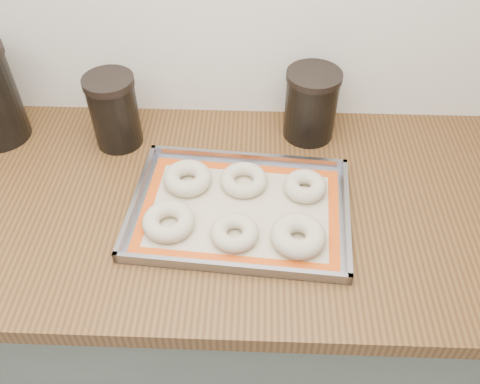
{
  "coord_description": "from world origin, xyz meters",
  "views": [
    {
      "loc": [
        0.24,
        0.9,
        1.7
      ],
      "look_at": [
        0.21,
        1.64,
        0.96
      ],
      "focal_mm": 38.0,
      "sensor_mm": 36.0,
      "label": 1
    }
  ],
  "objects_px": {
    "bagel_back_left": "(188,178)",
    "canister_mid": "(114,111)",
    "baking_tray": "(240,209)",
    "bagel_front_right": "(298,236)",
    "bagel_front_left": "(169,222)",
    "bagel_back_right": "(305,186)",
    "bagel_back_mid": "(244,180)",
    "canister_right": "(311,104)",
    "bagel_front_mid": "(235,233)"
  },
  "relations": [
    {
      "from": "baking_tray",
      "to": "bagel_front_left",
      "type": "distance_m",
      "value": 0.15
    },
    {
      "from": "bagel_back_right",
      "to": "canister_right",
      "type": "relative_size",
      "value": 0.54
    },
    {
      "from": "bagel_front_mid",
      "to": "bagel_back_left",
      "type": "height_order",
      "value": "bagel_back_left"
    },
    {
      "from": "bagel_front_mid",
      "to": "baking_tray",
      "type": "bearing_deg",
      "value": 84.03
    },
    {
      "from": "baking_tray",
      "to": "bagel_back_left",
      "type": "relative_size",
      "value": 4.51
    },
    {
      "from": "canister_mid",
      "to": "canister_right",
      "type": "distance_m",
      "value": 0.47
    },
    {
      "from": "baking_tray",
      "to": "bagel_back_mid",
      "type": "xyz_separation_m",
      "value": [
        0.01,
        0.08,
        0.01
      ]
    },
    {
      "from": "bagel_back_left",
      "to": "canister_right",
      "type": "bearing_deg",
      "value": 35.3
    },
    {
      "from": "bagel_back_mid",
      "to": "canister_right",
      "type": "bearing_deg",
      "value": 51.8
    },
    {
      "from": "bagel_front_mid",
      "to": "bagel_front_right",
      "type": "xyz_separation_m",
      "value": [
        0.13,
        -0.01,
        0.0
      ]
    },
    {
      "from": "bagel_back_left",
      "to": "bagel_back_mid",
      "type": "xyz_separation_m",
      "value": [
        0.13,
        0.0,
        -0.0
      ]
    },
    {
      "from": "bagel_back_mid",
      "to": "canister_mid",
      "type": "height_order",
      "value": "canister_mid"
    },
    {
      "from": "bagel_front_left",
      "to": "bagel_back_mid",
      "type": "height_order",
      "value": "bagel_front_left"
    },
    {
      "from": "bagel_front_left",
      "to": "bagel_back_mid",
      "type": "distance_m",
      "value": 0.2
    },
    {
      "from": "canister_mid",
      "to": "bagel_back_left",
      "type": "bearing_deg",
      "value": -39.16
    },
    {
      "from": "baking_tray",
      "to": "bagel_front_mid",
      "type": "xyz_separation_m",
      "value": [
        -0.01,
        -0.08,
        0.01
      ]
    },
    {
      "from": "bagel_back_left",
      "to": "bagel_back_mid",
      "type": "bearing_deg",
      "value": 0.84
    },
    {
      "from": "bagel_front_right",
      "to": "canister_right",
      "type": "height_order",
      "value": "canister_right"
    },
    {
      "from": "baking_tray",
      "to": "bagel_front_right",
      "type": "distance_m",
      "value": 0.15
    },
    {
      "from": "bagel_back_right",
      "to": "bagel_front_left",
      "type": "bearing_deg",
      "value": -158.09
    },
    {
      "from": "bagel_front_mid",
      "to": "bagel_front_right",
      "type": "distance_m",
      "value": 0.13
    },
    {
      "from": "bagel_front_left",
      "to": "bagel_front_mid",
      "type": "xyz_separation_m",
      "value": [
        0.14,
        -0.02,
        -0.0
      ]
    },
    {
      "from": "bagel_front_mid",
      "to": "canister_right",
      "type": "bearing_deg",
      "value": 64.41
    },
    {
      "from": "bagel_back_right",
      "to": "canister_mid",
      "type": "xyz_separation_m",
      "value": [
        -0.44,
        0.16,
        0.07
      ]
    },
    {
      "from": "bagel_back_left",
      "to": "canister_mid",
      "type": "xyz_separation_m",
      "value": [
        -0.18,
        0.15,
        0.07
      ]
    },
    {
      "from": "bagel_back_left",
      "to": "baking_tray",
      "type": "bearing_deg",
      "value": -32.29
    },
    {
      "from": "baking_tray",
      "to": "canister_mid",
      "type": "bearing_deg",
      "value": 143.4
    },
    {
      "from": "bagel_front_mid",
      "to": "canister_mid",
      "type": "bearing_deg",
      "value": 134.34
    },
    {
      "from": "baking_tray",
      "to": "canister_right",
      "type": "distance_m",
      "value": 0.33
    },
    {
      "from": "canister_right",
      "to": "canister_mid",
      "type": "bearing_deg",
      "value": -174.13
    },
    {
      "from": "baking_tray",
      "to": "bagel_back_right",
      "type": "height_order",
      "value": "bagel_back_right"
    },
    {
      "from": "bagel_front_right",
      "to": "bagel_back_mid",
      "type": "distance_m",
      "value": 0.2
    },
    {
      "from": "bagel_front_mid",
      "to": "canister_mid",
      "type": "distance_m",
      "value": 0.43
    },
    {
      "from": "bagel_front_right",
      "to": "bagel_back_right",
      "type": "relative_size",
      "value": 1.18
    },
    {
      "from": "bagel_back_right",
      "to": "bagel_back_left",
      "type": "bearing_deg",
      "value": 176.82
    },
    {
      "from": "baking_tray",
      "to": "bagel_back_left",
      "type": "xyz_separation_m",
      "value": [
        -0.12,
        0.08,
        0.02
      ]
    },
    {
      "from": "bagel_front_left",
      "to": "canister_mid",
      "type": "relative_size",
      "value": 0.6
    },
    {
      "from": "bagel_back_mid",
      "to": "bagel_back_right",
      "type": "distance_m",
      "value": 0.14
    },
    {
      "from": "bagel_front_left",
      "to": "canister_right",
      "type": "distance_m",
      "value": 0.45
    },
    {
      "from": "bagel_front_left",
      "to": "canister_mid",
      "type": "xyz_separation_m",
      "value": [
        -0.16,
        0.28,
        0.07
      ]
    },
    {
      "from": "bagel_back_left",
      "to": "bagel_back_right",
      "type": "bearing_deg",
      "value": -3.18
    },
    {
      "from": "bagel_front_left",
      "to": "bagel_back_mid",
      "type": "relative_size",
      "value": 1.03
    },
    {
      "from": "baking_tray",
      "to": "canister_right",
      "type": "bearing_deg",
      "value": 59.7
    },
    {
      "from": "bagel_front_left",
      "to": "bagel_back_left",
      "type": "bearing_deg",
      "value": 79.08
    },
    {
      "from": "bagel_front_mid",
      "to": "bagel_back_left",
      "type": "distance_m",
      "value": 0.19
    },
    {
      "from": "bagel_front_right",
      "to": "bagel_back_mid",
      "type": "relative_size",
      "value": 1.06
    },
    {
      "from": "canister_mid",
      "to": "baking_tray",
      "type": "bearing_deg",
      "value": -36.6
    },
    {
      "from": "bagel_back_right",
      "to": "canister_right",
      "type": "bearing_deg",
      "value": 84.76
    },
    {
      "from": "canister_right",
      "to": "bagel_front_left",
      "type": "bearing_deg",
      "value": -132.96
    },
    {
      "from": "canister_mid",
      "to": "bagel_back_right",
      "type": "bearing_deg",
      "value": -20.33
    }
  ]
}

